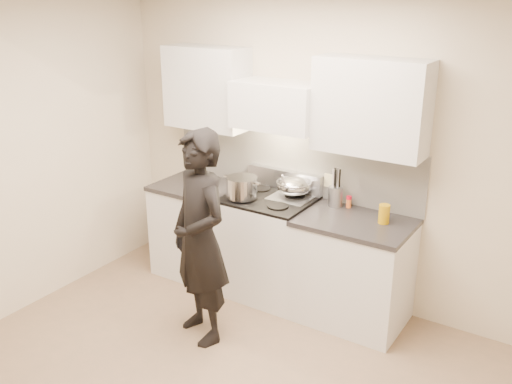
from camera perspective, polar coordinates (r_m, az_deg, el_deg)
room_shell at (r=3.88m, az=-3.67°, el=3.17°), size 4.04×3.54×2.70m
stove at (r=5.24m, az=1.27°, el=-5.40°), size 0.76×0.65×0.96m
counter_right at (r=4.91m, az=9.64°, el=-7.71°), size 0.92×0.67×0.92m
counter_left at (r=5.65m, az=-5.51°, el=-3.67°), size 0.82×0.67×0.92m
wok at (r=5.06m, az=3.80°, el=0.59°), size 0.32×0.38×0.25m
stock_pot at (r=5.00m, az=-1.42°, el=0.48°), size 0.39×0.29×0.18m
utensil_crock at (r=4.94m, az=7.95°, el=-0.27°), size 0.13×0.13×0.34m
spice_jar at (r=4.95m, az=9.26°, el=-0.97°), size 0.05×0.05×0.10m
oil_glass at (r=4.67m, az=12.69°, el=-2.16°), size 0.09×0.09×0.16m
person at (r=4.46m, az=-5.64°, el=-4.63°), size 0.75×0.64×1.73m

